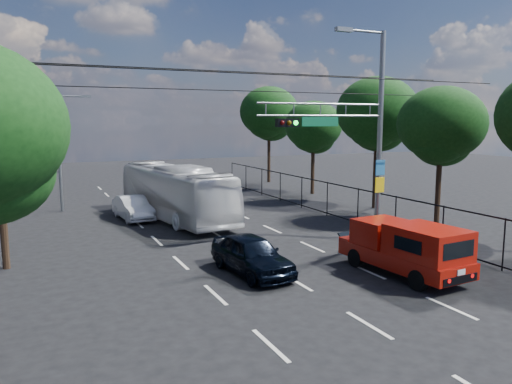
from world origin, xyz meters
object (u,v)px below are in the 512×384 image
red_pickup (405,247)px  navy_hatchback (252,254)px  signal_mast (358,127)px  white_van (133,208)px  white_bus (175,192)px

red_pickup → navy_hatchback: bearing=153.7°
signal_mast → red_pickup: size_ratio=1.78×
navy_hatchback → white_van: navy_hatchback is taller
navy_hatchback → white_bus: (0.24, 11.14, 0.82)m
white_van → red_pickup: bearing=-69.8°
signal_mast → navy_hatchback: 8.12m
white_bus → white_van: 2.54m
red_pickup → white_van: red_pickup is taller
signal_mast → navy_hatchback: signal_mast is taller
white_bus → navy_hatchback: bearing=-99.0°
navy_hatchback → signal_mast: bearing=15.8°
white_bus → white_van: (-2.23, 0.88, -0.87)m
navy_hatchback → white_bus: 11.18m
white_bus → signal_mast: bearing=-63.0°
signal_mast → red_pickup: (-1.34, -4.85, -4.21)m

